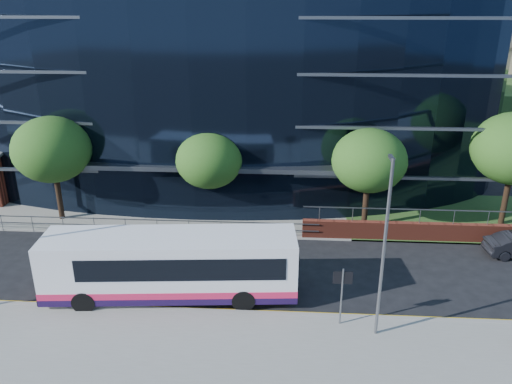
# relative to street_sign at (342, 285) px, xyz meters

# --- Properties ---
(ground) EXTENTS (200.00, 200.00, 0.00)m
(ground) POSITION_rel_street_sign_xyz_m (-4.50, 1.59, -2.15)
(ground) COLOR black
(ground) RESTS_ON ground
(pavement_near) EXTENTS (80.00, 8.00, 0.15)m
(pavement_near) POSITION_rel_street_sign_xyz_m (-4.50, -3.41, -2.07)
(pavement_near) COLOR gray
(pavement_near) RESTS_ON ground
(kerb) EXTENTS (80.00, 0.25, 0.16)m
(kerb) POSITION_rel_street_sign_xyz_m (-4.50, 0.59, -2.07)
(kerb) COLOR gray
(kerb) RESTS_ON ground
(yellow_line_outer) EXTENTS (80.00, 0.08, 0.01)m
(yellow_line_outer) POSITION_rel_street_sign_xyz_m (-4.50, 0.79, -2.14)
(yellow_line_outer) COLOR gold
(yellow_line_outer) RESTS_ON ground
(yellow_line_inner) EXTENTS (80.00, 0.08, 0.01)m
(yellow_line_inner) POSITION_rel_street_sign_xyz_m (-4.50, 0.94, -2.14)
(yellow_line_inner) COLOR gold
(yellow_line_inner) RESTS_ON ground
(far_forecourt) EXTENTS (50.00, 8.00, 0.10)m
(far_forecourt) POSITION_rel_street_sign_xyz_m (-10.50, 12.59, -2.10)
(far_forecourt) COLOR gray
(far_forecourt) RESTS_ON ground
(glass_office) EXTENTS (44.00, 23.10, 16.00)m
(glass_office) POSITION_rel_street_sign_xyz_m (-8.50, 22.44, 5.85)
(glass_office) COLOR black
(glass_office) RESTS_ON ground
(guard_railings) EXTENTS (24.00, 0.05, 1.10)m
(guard_railings) POSITION_rel_street_sign_xyz_m (-12.50, 8.59, -1.33)
(guard_railings) COLOR slate
(guard_railings) RESTS_ON ground
(apartment_block) EXTENTS (60.00, 42.00, 30.00)m
(apartment_block) POSITION_rel_street_sign_xyz_m (27.50, 58.80, 8.96)
(apartment_block) COLOR #2D511E
(apartment_block) RESTS_ON ground
(street_sign) EXTENTS (0.85, 0.09, 2.80)m
(street_sign) POSITION_rel_street_sign_xyz_m (0.00, 0.00, 0.00)
(street_sign) COLOR slate
(street_sign) RESTS_ON pavement_near
(tree_far_a) EXTENTS (4.95, 4.95, 6.98)m
(tree_far_a) POSITION_rel_street_sign_xyz_m (-17.50, 10.59, 2.71)
(tree_far_a) COLOR black
(tree_far_a) RESTS_ON ground
(tree_far_b) EXTENTS (4.29, 4.29, 6.05)m
(tree_far_b) POSITION_rel_street_sign_xyz_m (-7.50, 11.09, 2.06)
(tree_far_b) COLOR black
(tree_far_b) RESTS_ON ground
(tree_far_c) EXTENTS (4.62, 4.62, 6.51)m
(tree_far_c) POSITION_rel_street_sign_xyz_m (2.50, 10.59, 2.39)
(tree_far_c) COLOR black
(tree_far_c) RESTS_ON ground
(tree_dist_e) EXTENTS (4.62, 4.62, 6.51)m
(tree_dist_e) POSITION_rel_street_sign_xyz_m (19.50, 41.59, 2.39)
(tree_dist_e) COLOR black
(tree_dist_e) RESTS_ON ground
(streetlight_east) EXTENTS (0.15, 0.77, 8.00)m
(streetlight_east) POSITION_rel_street_sign_xyz_m (1.50, -0.59, 2.29)
(streetlight_east) COLOR slate
(streetlight_east) RESTS_ON pavement_near
(city_bus) EXTENTS (12.38, 3.82, 3.30)m
(city_bus) POSITION_rel_street_sign_xyz_m (-7.94, 1.89, -0.40)
(city_bus) COLOR white
(city_bus) RESTS_ON ground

